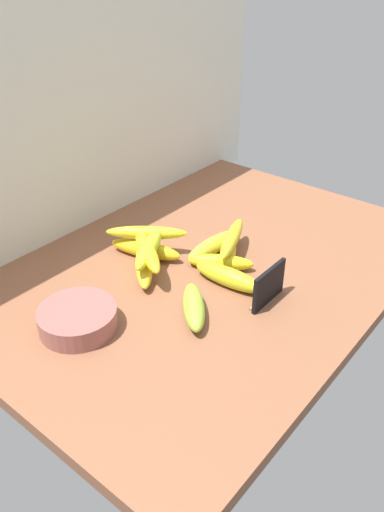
{
  "coord_description": "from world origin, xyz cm",
  "views": [
    {
      "loc": [
        -81.06,
        -60.32,
        69.34
      ],
      "look_at": [
        -5.94,
        1.18,
        8.0
      ],
      "focal_mm": 35.94,
      "sensor_mm": 36.0,
      "label": 1
    }
  ],
  "objects": [
    {
      "name": "banana_8",
      "position": [
        5.96,
        -1.3,
        8.15
      ],
      "size": [
        18.95,
        10.49,
        3.36
      ],
      "primitive_type": "ellipsoid",
      "rotation": [
        0.0,
        0.0,
        3.54
      ],
      "color": "gold",
      "rests_on": "banana_2"
    },
    {
      "name": "banana_3",
      "position": [
        4.87,
        3.15,
        5.07
      ],
      "size": [
        17.83,
        5.65,
        4.13
      ],
      "primitive_type": "ellipsoid",
      "rotation": [
        0.0,
        0.0,
        3.05
      ],
      "color": "gold",
      "rests_on": "counter_top"
    },
    {
      "name": "banana_9",
      "position": [
        -11.76,
        9.39,
        8.78
      ],
      "size": [
        12.86,
        17.07,
        3.67
      ],
      "primitive_type": "ellipsoid",
      "rotation": [
        0.0,
        0.0,
        4.14
      ],
      "color": "yellow",
      "rests_on": "banana_1"
    },
    {
      "name": "counter_top",
      "position": [
        0.0,
        0.0,
        1.5
      ],
      "size": [
        110.0,
        76.0,
        3.0
      ],
      "primitive_type": "cube",
      "color": "brown",
      "rests_on": "ground"
    },
    {
      "name": "banana_7",
      "position": [
        -5.58,
        15.56,
        8.69
      ],
      "size": [
        14.34,
        17.57,
        3.23
      ],
      "primitive_type": "ellipsoid",
      "rotation": [
        0.0,
        0.0,
        5.36
      ],
      "color": "yellow",
      "rests_on": "banana_6"
    },
    {
      "name": "banana_6",
      "position": [
        -7.04,
        14.7,
        5.04
      ],
      "size": [
        9.35,
        18.44,
        4.08
      ],
      "primitive_type": "ellipsoid",
      "rotation": [
        0.0,
        0.0,
        5.02
      ],
      "color": "yellow",
      "rests_on": "counter_top"
    },
    {
      "name": "fruit_bowl",
      "position": [
        -34.6,
        6.75,
        5.2
      ],
      "size": [
        15.62,
        15.62,
        4.39
      ],
      "primitive_type": "cylinder",
      "color": "#90544E",
      "rests_on": "counter_top"
    },
    {
      "name": "banana_1",
      "position": [
        -11.97,
        10.51,
        4.97
      ],
      "size": [
        16.15,
        16.25,
        3.95
      ],
      "primitive_type": "ellipsoid",
      "rotation": [
        0.0,
        0.0,
        3.93
      ],
      "color": "yellow",
      "rests_on": "counter_top"
    },
    {
      "name": "banana_4",
      "position": [
        -4.09,
        -7.9,
        5.17
      ],
      "size": [
        5.62,
        17.53,
        4.34
      ],
      "primitive_type": "ellipsoid",
      "rotation": [
        0.0,
        0.0,
        1.65
      ],
      "color": "gold",
      "rests_on": "counter_top"
    },
    {
      "name": "banana_0",
      "position": [
        -0.2,
        -2.55,
        4.88
      ],
      "size": [
        11.09,
        14.98,
        3.76
      ],
      "primitive_type": "ellipsoid",
      "rotation": [
        0.0,
        0.0,
        5.26
      ],
      "color": "yellow",
      "rests_on": "counter_top"
    },
    {
      "name": "banana_5",
      "position": [
        -17.17,
        -8.48,
        5.17
      ],
      "size": [
        14.05,
        13.74,
        4.35
      ],
      "primitive_type": "ellipsoid",
      "rotation": [
        0.0,
        0.0,
        0.77
      ],
      "color": "#8FBA33",
      "rests_on": "counter_top"
    },
    {
      "name": "banana_10",
      "position": [
        -10.67,
        9.92,
        8.79
      ],
      "size": [
        17.5,
        11.43,
        3.68
      ],
      "primitive_type": "ellipsoid",
      "rotation": [
        0.0,
        0.0,
        3.62
      ],
      "color": "#B4C425",
      "rests_on": "banana_1"
    },
    {
      "name": "chalkboard_sign",
      "position": [
        -3.75,
        -17.67,
        6.86
      ],
      "size": [
        11.0,
        1.8,
        8.4
      ],
      "color": "black",
      "rests_on": "counter_top"
    },
    {
      "name": "banana_2",
      "position": [
        6.87,
        0.09,
        4.74
      ],
      "size": [
        14.38,
        11.67,
        3.47
      ],
      "primitive_type": "ellipsoid",
      "rotation": [
        0.0,
        0.0,
        3.76
      ],
      "color": "yellow",
      "rests_on": "counter_top"
    },
    {
      "name": "back_wall",
      "position": [
        0.0,
        39.0,
        35.0
      ],
      "size": [
        130.0,
        2.0,
        70.0
      ],
      "primitive_type": "cube",
      "color": "silver",
      "rests_on": "ground"
    }
  ]
}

